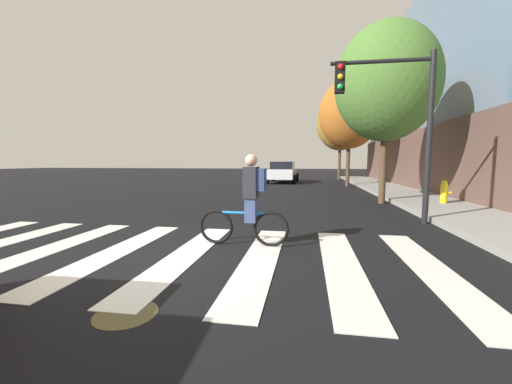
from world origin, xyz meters
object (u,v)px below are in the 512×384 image
at_px(sedan_mid, 283,172).
at_px(fire_hydrant, 444,192).
at_px(cyclist, 250,201).
at_px(street_tree_mid, 349,114).
at_px(street_tree_far, 340,124).
at_px(traffic_light_near, 395,108).
at_px(manhole_cover, 126,314).
at_px(street_tree_near, 386,83).

relative_size(sedan_mid, fire_hydrant, 5.79).
bearing_deg(cyclist, fire_hydrant, 45.30).
height_order(street_tree_mid, street_tree_far, street_tree_far).
bearing_deg(street_tree_far, street_tree_mid, -91.71).
height_order(sedan_mid, cyclist, cyclist).
xyz_separation_m(traffic_light_near, street_tree_mid, (0.42, 11.60, 1.59)).
bearing_deg(manhole_cover, fire_hydrant, 52.66).
distance_m(street_tree_near, street_tree_mid, 7.87).
distance_m(fire_hydrant, street_tree_mid, 9.67).
relative_size(street_tree_near, street_tree_far, 0.92).
height_order(cyclist, traffic_light_near, traffic_light_near).
xyz_separation_m(manhole_cover, traffic_light_near, (3.93, 5.40, 2.86)).
bearing_deg(street_tree_near, street_tree_far, 90.09).
bearing_deg(fire_hydrant, street_tree_near, 158.30).
relative_size(traffic_light_near, fire_hydrant, 5.38).
height_order(street_tree_near, street_tree_far, street_tree_far).
bearing_deg(street_tree_mid, traffic_light_near, -92.08).
bearing_deg(street_tree_near, cyclist, -120.65).
xyz_separation_m(street_tree_mid, street_tree_far, (0.21, 7.13, 0.27)).
bearing_deg(street_tree_mid, fire_hydrant, -76.49).
bearing_deg(manhole_cover, street_tree_mid, 75.65).
bearing_deg(traffic_light_near, cyclist, -139.55).
xyz_separation_m(street_tree_near, street_tree_far, (-0.02, 14.99, 0.36)).
relative_size(cyclist, traffic_light_near, 0.41).
bearing_deg(street_tree_near, street_tree_mid, 91.72).
bearing_deg(sedan_mid, cyclist, -87.68).
bearing_deg(fire_hydrant, street_tree_mid, 103.51).
xyz_separation_m(sedan_mid, street_tree_near, (4.49, -10.66, 3.57)).
height_order(traffic_light_near, fire_hydrant, traffic_light_near).
xyz_separation_m(cyclist, street_tree_mid, (3.56, 14.28, 3.61)).
bearing_deg(street_tree_far, cyclist, -100.01).
distance_m(sedan_mid, cyclist, 17.09).
bearing_deg(fire_hydrant, street_tree_far, 96.71).
height_order(manhole_cover, sedan_mid, sedan_mid).
distance_m(manhole_cover, street_tree_far, 25.00).
height_order(traffic_light_near, street_tree_near, street_tree_near).
height_order(cyclist, street_tree_mid, street_tree_mid).
bearing_deg(street_tree_near, sedan_mid, 112.86).
bearing_deg(street_tree_near, fire_hydrant, -21.70).
relative_size(cyclist, street_tree_near, 0.26).
relative_size(manhole_cover, street_tree_near, 0.10).
xyz_separation_m(sedan_mid, street_tree_mid, (4.26, -2.79, 3.66)).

